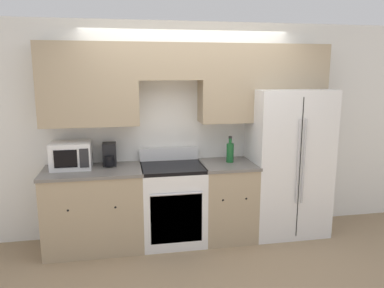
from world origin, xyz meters
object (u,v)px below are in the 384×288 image
(refrigerator, at_px, (286,161))
(microwave, at_px, (71,155))
(oven_range, at_px, (173,203))
(bottle, at_px, (230,152))

(refrigerator, relative_size, microwave, 4.07)
(oven_range, height_order, bottle, bottle)
(oven_range, xyz_separation_m, bottle, (0.71, 0.05, 0.59))
(oven_range, relative_size, microwave, 2.46)
(bottle, bearing_deg, microwave, 178.11)
(bottle, bearing_deg, refrigerator, 1.85)
(oven_range, distance_m, bottle, 0.92)
(refrigerator, xyz_separation_m, microwave, (-2.58, 0.04, 0.18))
(refrigerator, relative_size, bottle, 5.67)
(refrigerator, bearing_deg, microwave, 179.17)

